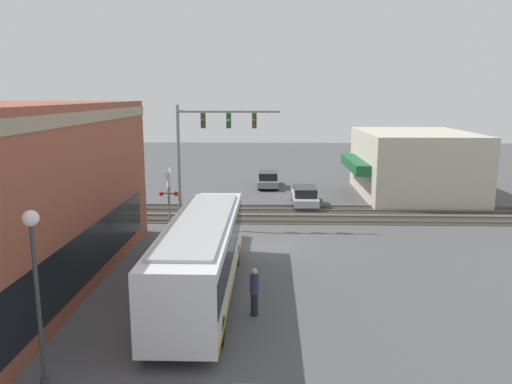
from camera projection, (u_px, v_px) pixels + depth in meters
ground_plane at (270, 246)px, 27.39m from camera, size 120.00×120.00×0.00m
shop_building at (413, 164)px, 40.78m from camera, size 11.72×9.57×5.26m
city_bus at (202, 254)px, 20.43m from camera, size 12.01×2.59×3.26m
traffic_signal_gantry at (207, 139)px, 30.04m from camera, size 0.42×6.24×7.62m
crossing_signal at (169, 194)px, 30.24m from camera, size 1.41×1.18×3.81m
streetlamp at (37, 288)px, 13.25m from camera, size 0.44×0.44×5.28m
rail_track_near at (270, 219)px, 33.27m from camera, size 2.60×60.00×0.15m
rail_track_far at (270, 208)px, 36.41m from camera, size 2.60×60.00×0.15m
parked_car_silver at (305, 196)px, 37.57m from camera, size 4.87×1.82×1.42m
parked_car_grey at (268, 180)px, 44.84m from camera, size 4.71×1.82×1.44m
pedestrian_at_crossing at (189, 217)px, 30.33m from camera, size 0.34×0.34×1.75m
pedestrian_near_bus at (254, 291)px, 18.69m from camera, size 0.34×0.34×1.86m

